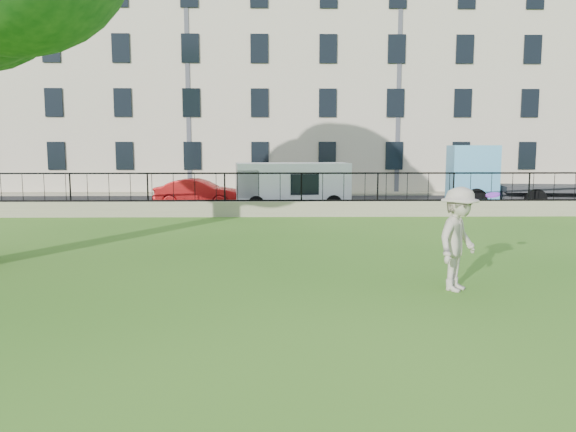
{
  "coord_description": "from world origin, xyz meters",
  "views": [
    {
      "loc": [
        -0.95,
        -9.91,
        2.75
      ],
      "look_at": [
        -0.69,
        3.5,
        1.08
      ],
      "focal_mm": 35.0,
      "sensor_mm": 36.0,
      "label": 1
    }
  ],
  "objects_px": {
    "frisbee": "(493,195)",
    "blue_truck": "(524,176)",
    "man": "(459,239)",
    "white_van": "(292,186)",
    "red_sedan": "(199,193)"
  },
  "relations": [
    {
      "from": "frisbee",
      "to": "blue_truck",
      "type": "relative_size",
      "value": 0.04
    },
    {
      "from": "man",
      "to": "white_van",
      "type": "xyz_separation_m",
      "value": [
        -2.79,
        13.86,
        0.02
      ]
    },
    {
      "from": "frisbee",
      "to": "red_sedan",
      "type": "distance_m",
      "value": 16.32
    },
    {
      "from": "frisbee",
      "to": "red_sedan",
      "type": "relative_size",
      "value": 0.07
    },
    {
      "from": "red_sedan",
      "to": "man",
      "type": "bearing_deg",
      "value": -148.85
    },
    {
      "from": "red_sedan",
      "to": "white_van",
      "type": "height_order",
      "value": "white_van"
    },
    {
      "from": "frisbee",
      "to": "man",
      "type": "bearing_deg",
      "value": -144.7
    },
    {
      "from": "man",
      "to": "frisbee",
      "type": "height_order",
      "value": "man"
    },
    {
      "from": "man",
      "to": "blue_truck",
      "type": "relative_size",
      "value": 0.3
    },
    {
      "from": "man",
      "to": "red_sedan",
      "type": "relative_size",
      "value": 0.52
    },
    {
      "from": "frisbee",
      "to": "blue_truck",
      "type": "distance_m",
      "value": 15.86
    },
    {
      "from": "man",
      "to": "frisbee",
      "type": "xyz_separation_m",
      "value": [
        0.85,
        0.6,
        0.79
      ]
    },
    {
      "from": "man",
      "to": "frisbee",
      "type": "distance_m",
      "value": 1.31
    },
    {
      "from": "frisbee",
      "to": "red_sedan",
      "type": "bearing_deg",
      "value": 118.84
    },
    {
      "from": "white_van",
      "to": "blue_truck",
      "type": "height_order",
      "value": "blue_truck"
    }
  ]
}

